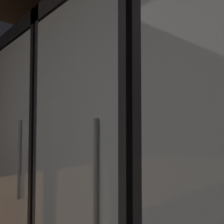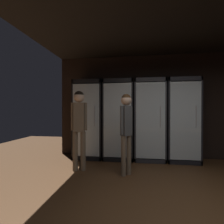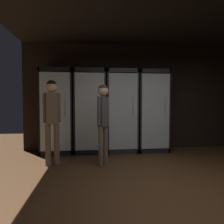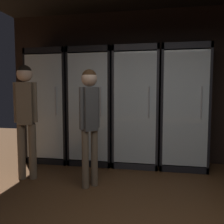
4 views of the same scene
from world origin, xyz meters
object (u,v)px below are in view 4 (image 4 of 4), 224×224
Objects in this scene: shopper_far at (90,113)px; cooler_far_left at (52,107)px; cooler_center at (136,108)px; cooler_right at (183,109)px; shopper_near at (26,109)px; cooler_left at (93,108)px.

cooler_far_left is at bearing 132.94° from shopper_far.
cooler_right is (0.80, 0.00, 0.00)m from cooler_center.
cooler_far_left is at bearing 93.30° from shopper_near.
cooler_left is 1.22× the size of shopper_near.
cooler_center reaches higher than shopper_near.
cooler_left is at bearing 0.07° from cooler_far_left.
shopper_far is (1.01, -0.12, -0.02)m from shopper_near.
cooler_right is 2.57m from shopper_near.
cooler_left is 1.00× the size of cooler_center.
cooler_left is 1.00× the size of cooler_right.
cooler_center and cooler_right have the same top height.
shopper_near is at bearing -125.62° from cooler_left.
shopper_near is (-0.74, -1.03, 0.04)m from cooler_left.
cooler_far_left is at bearing -179.95° from cooler_center.
shopper_near is (-2.35, -1.04, 0.04)m from cooler_right.
cooler_right is at bearing 0.04° from cooler_center.
cooler_center is 1.22× the size of shopper_near.
cooler_center is at bearing -179.96° from cooler_right.
cooler_left is 1.18m from shopper_far.
cooler_left reaches higher than shopper_near.
shopper_far is at bearing -76.87° from cooler_left.
cooler_left is (0.80, 0.00, 0.00)m from cooler_far_left.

